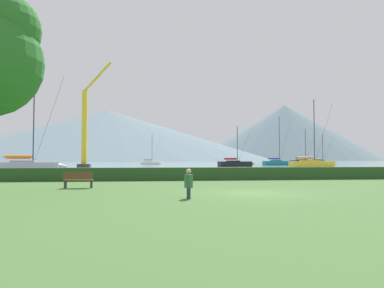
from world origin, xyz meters
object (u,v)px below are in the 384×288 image
sailboat_slip_7 (312,164)px  park_bench_near_path (78,179)px  sailboat_slip_5 (278,163)px  sailboat_slip_6 (28,166)px  sailboat_slip_0 (304,162)px  sailboat_slip_2 (151,163)px  person_seated_viewer (189,182)px  dock_crane (85,134)px  sailboat_slip_4 (235,163)px  sailboat_slip_1 (321,163)px

sailboat_slip_7 → park_bench_near_path: (-33.82, -41.91, -0.22)m
sailboat_slip_5 → sailboat_slip_6: 62.69m
sailboat_slip_5 → sailboat_slip_0: bearing=44.0°
sailboat_slip_2 → sailboat_slip_7: sailboat_slip_7 is taller
person_seated_viewer → dock_crane: dock_crane is taller
sailboat_slip_5 → park_bench_near_path: sailboat_slip_5 is taller
sailboat_slip_7 → dock_crane: bearing=-177.3°
sailboat_slip_2 → person_seated_viewer: bearing=-90.3°
park_bench_near_path → dock_crane: dock_crane is taller
sailboat_slip_0 → sailboat_slip_5: bearing=-138.1°
dock_crane → sailboat_slip_6: bearing=-109.6°
sailboat_slip_4 → sailboat_slip_6: bearing=-149.6°
sailboat_slip_2 → sailboat_slip_6: sailboat_slip_6 is taller
sailboat_slip_1 → park_bench_near_path: size_ratio=5.17×
sailboat_slip_4 → dock_crane: dock_crane is taller
sailboat_slip_6 → sailboat_slip_5: bearing=31.3°
park_bench_near_path → sailboat_slip_7: bearing=52.9°
sailboat_slip_4 → sailboat_slip_6: size_ratio=0.65×
person_seated_viewer → park_bench_near_path: bearing=132.1°
sailboat_slip_6 → dock_crane: bearing=62.2°
sailboat_slip_5 → park_bench_near_path: size_ratio=7.90×
sailboat_slip_0 → park_bench_near_path: sailboat_slip_0 is taller
sailboat_slip_0 → sailboat_slip_1: size_ratio=1.32×
sailboat_slip_0 → sailboat_slip_1: bearing=-100.2°
sailboat_slip_7 → sailboat_slip_6: bearing=-160.9°
sailboat_slip_5 → sailboat_slip_6: sailboat_slip_6 is taller
sailboat_slip_6 → sailboat_slip_7: size_ratio=1.06×
sailboat_slip_6 → sailboat_slip_2: bearing=66.1°
sailboat_slip_0 → sailboat_slip_6: 84.40m
sailboat_slip_1 → person_seated_viewer: size_ratio=6.68×
sailboat_slip_0 → dock_crane: size_ratio=0.60×
sailboat_slip_1 → dock_crane: dock_crane is taller
sailboat_slip_1 → sailboat_slip_4: (-28.19, -17.37, 0.04)m
sailboat_slip_1 → sailboat_slip_7: sailboat_slip_7 is taller
sailboat_slip_1 → sailboat_slip_4: size_ratio=0.96×
park_bench_near_path → sailboat_slip_6: bearing=114.5°
sailboat_slip_5 → sailboat_slip_7: 25.87m
sailboat_slip_4 → sailboat_slip_2: bearing=112.9°
sailboat_slip_5 → dock_crane: (-43.59, -26.32, 5.16)m
sailboat_slip_1 → sailboat_slip_6: sailboat_slip_6 is taller
sailboat_slip_2 → park_bench_near_path: bearing=-94.1°
sailboat_slip_2 → sailboat_slip_4: size_ratio=1.01×
sailboat_slip_0 → sailboat_slip_6: (-62.89, -56.29, 0.01)m
person_seated_viewer → sailboat_slip_7: bearing=58.0°
sailboat_slip_2 → person_seated_viewer: sailboat_slip_2 is taller
sailboat_slip_5 → dock_crane: size_ratio=0.70×
sailboat_slip_1 → sailboat_slip_7: 33.94m
sailboat_slip_0 → sailboat_slip_7: 45.64m
sailboat_slip_5 → person_seated_viewer: size_ratio=10.21×
sailboat_slip_5 → dock_crane: dock_crane is taller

